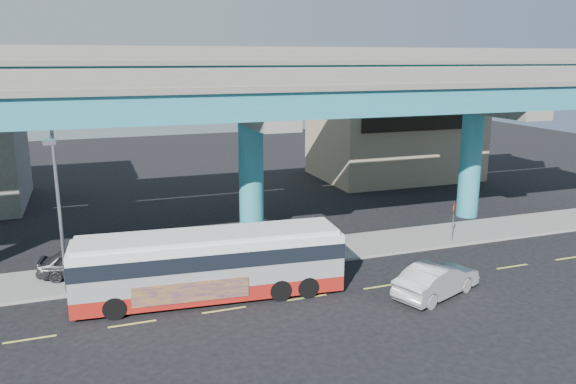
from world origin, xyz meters
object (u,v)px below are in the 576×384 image
object	(u,v)px
stop_sign	(454,214)
parked_car	(83,262)
street_lamp	(57,191)
transit_bus	(210,263)
sedan	(437,280)

from	to	relation	value
stop_sign	parked_car	bearing A→B (deg)	152.15
street_lamp	parked_car	bearing A→B (deg)	72.10
transit_bus	street_lamp	size ratio (longest dim) A/B	1.62
transit_bus	street_lamp	world-z (taller)	street_lamp
sedan	stop_sign	world-z (taller)	stop_sign
sedan	parked_car	bearing A→B (deg)	41.82
street_lamp	stop_sign	world-z (taller)	street_lamp
transit_bus	parked_car	xyz separation A→B (m)	(-5.69, 4.50, -0.86)
parked_car	street_lamp	world-z (taller)	street_lamp
sedan	transit_bus	bearing A→B (deg)	49.80
parked_car	stop_sign	world-z (taller)	stop_sign
transit_bus	street_lamp	bearing A→B (deg)	165.89
transit_bus	stop_sign	size ratio (longest dim) A/B	5.23
transit_bus	parked_car	size ratio (longest dim) A/B	2.77
sedan	parked_car	xyz separation A→B (m)	(-15.81, 7.90, 0.08)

